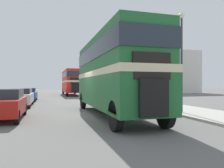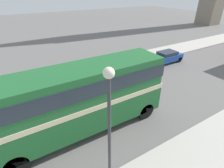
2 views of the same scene
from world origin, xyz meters
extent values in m
plane|color=slate|center=(0.00, 0.00, 0.00)|extent=(120.00, 120.00, 0.00)
cube|color=#B7B2A8|center=(6.75, 0.00, 0.06)|extent=(3.50, 120.00, 0.12)
cube|color=#1E602D|center=(1.57, -0.92, 1.37)|extent=(2.36, 9.94, 1.63)
cube|color=beige|center=(1.57, -0.92, 2.33)|extent=(2.38, 9.99, 0.30)
cube|color=#1E602D|center=(1.57, -0.92, 3.37)|extent=(2.31, 9.74, 1.78)
cube|color=#232D38|center=(1.57, -0.92, 3.46)|extent=(2.38, 9.84, 0.80)
cube|color=black|center=(1.57, -5.99, 1.29)|extent=(1.06, 0.20, 1.31)
cube|color=black|center=(1.57, -5.85, 2.39)|extent=(1.42, 0.12, 0.95)
cylinder|color=black|center=(0.53, -4.96, 0.58)|extent=(0.28, 1.16, 1.16)
cylinder|color=black|center=(2.61, -4.96, 0.58)|extent=(0.28, 1.16, 1.16)
cylinder|color=black|center=(0.53, 3.01, 0.58)|extent=(0.28, 1.16, 1.16)
cylinder|color=black|center=(2.61, 3.01, 0.58)|extent=(0.28, 1.16, 1.16)
cube|color=red|center=(1.76, 23.59, 1.31)|extent=(2.38, 10.82, 1.52)
cube|color=beige|center=(1.76, 23.59, 2.21)|extent=(2.41, 10.88, 0.28)
cube|color=red|center=(1.76, 23.59, 3.18)|extent=(2.34, 10.61, 1.66)
cube|color=#232D38|center=(1.76, 23.59, 3.27)|extent=(2.41, 10.71, 0.75)
cube|color=black|center=(1.76, 18.08, 1.24)|extent=(1.07, 0.20, 1.22)
cube|color=black|center=(1.76, 18.23, 2.27)|extent=(1.43, 0.12, 0.89)
cylinder|color=black|center=(0.70, 19.10, 0.58)|extent=(0.28, 1.16, 1.16)
cylinder|color=black|center=(2.81, 19.10, 0.58)|extent=(0.28, 1.16, 1.16)
cylinder|color=black|center=(0.70, 27.95, 0.58)|extent=(0.28, 1.16, 1.16)
cylinder|color=black|center=(2.81, 27.95, 0.58)|extent=(0.28, 1.16, 1.16)
cube|color=red|center=(-3.96, -0.84, 0.67)|extent=(1.73, 3.99, 0.76)
cube|color=#232D38|center=(-3.96, -0.68, 1.29)|extent=(1.52, 2.07, 0.47)
cylinder|color=black|center=(-3.19, -2.39, 0.32)|extent=(0.20, 0.64, 0.64)
cylinder|color=black|center=(-3.19, 0.71, 0.32)|extent=(0.20, 0.64, 0.64)
cube|color=silver|center=(-3.98, 5.87, 0.65)|extent=(1.70, 4.48, 0.72)
cube|color=#232D38|center=(-3.98, 6.05, 1.22)|extent=(1.49, 2.33, 0.43)
cylinder|color=black|center=(-4.73, 4.07, 0.32)|extent=(0.20, 0.64, 0.64)
cylinder|color=black|center=(-3.23, 4.07, 0.32)|extent=(0.20, 0.64, 0.64)
cylinder|color=black|center=(-4.73, 7.66, 0.32)|extent=(0.20, 0.64, 0.64)
cylinder|color=black|center=(-3.23, 7.66, 0.32)|extent=(0.20, 0.64, 0.64)
cube|color=#1E479E|center=(-3.92, 11.70, 0.63)|extent=(1.67, 4.12, 0.68)
cube|color=#232D38|center=(-3.92, 11.86, 1.17)|extent=(1.47, 2.14, 0.40)
cylinder|color=black|center=(-4.66, 10.08, 0.32)|extent=(0.20, 0.64, 0.64)
cylinder|color=black|center=(-3.18, 10.08, 0.32)|extent=(0.20, 0.64, 0.64)
cylinder|color=black|center=(-4.66, 13.31, 0.32)|extent=(0.20, 0.64, 0.64)
cylinder|color=black|center=(-3.18, 13.31, 0.32)|extent=(0.20, 0.64, 0.64)
cylinder|color=#282833|center=(6.06, 9.70, 0.54)|extent=(0.16, 0.16, 0.83)
cylinder|color=#282833|center=(6.25, 9.70, 0.54)|extent=(0.16, 0.16, 0.83)
cylinder|color=black|center=(6.15, 9.70, 1.28)|extent=(0.35, 0.35, 0.66)
sphere|color=#9E7051|center=(6.15, 9.70, 1.72)|extent=(0.23, 0.23, 0.23)
torus|color=black|center=(7.27, 16.22, 0.48)|extent=(0.05, 0.71, 0.71)
torus|color=black|center=(7.27, 17.27, 0.48)|extent=(0.05, 0.71, 0.71)
cylinder|color=#234C93|center=(7.27, 16.74, 0.62)|extent=(0.04, 1.06, 0.34)
cylinder|color=#234C93|center=(7.27, 17.12, 0.69)|extent=(0.04, 0.04, 0.43)
cylinder|color=#38383D|center=(5.64, -1.59, 2.87)|extent=(0.12, 0.12, 5.50)
sphere|color=#EFEACC|center=(5.64, -1.59, 5.80)|extent=(0.36, 0.36, 0.36)
cube|color=silver|center=(19.43, 30.56, 4.36)|extent=(17.96, 11.09, 8.72)
cube|color=gold|center=(10.39, 30.56, 1.92)|extent=(0.12, 10.53, 1.05)
camera|label=1|loc=(-1.87, -12.72, 1.75)|focal=35.00mm
camera|label=2|loc=(9.56, -3.84, 7.95)|focal=28.00mm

